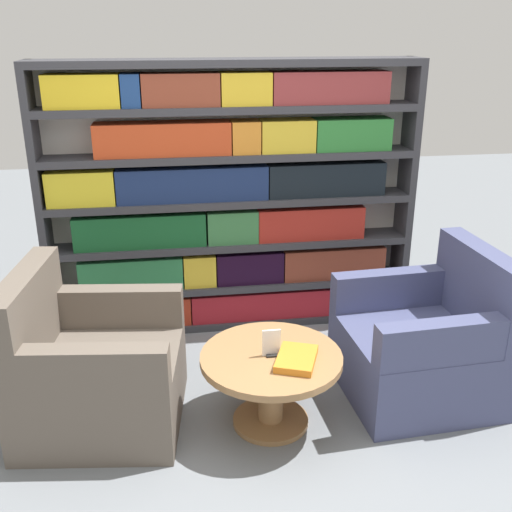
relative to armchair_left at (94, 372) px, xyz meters
The scene contains 7 objects.
ground_plane 1.01m from the armchair_left, 21.61° to the right, with size 14.00×14.00×0.00m, color slate.
bookshelf 1.55m from the armchair_left, 51.31° to the left, with size 2.61×0.30×1.90m.
armchair_left is the anchor object (origin of this frame).
armchair_right 1.93m from the armchair_left, ahead, with size 0.90×0.87×0.90m.
coffee_table 0.98m from the armchair_left, 10.43° to the right, with size 0.78×0.78×0.44m.
table_sign 1.00m from the armchair_left, 10.43° to the right, with size 0.10×0.06×0.15m.
stray_book 1.13m from the armchair_left, 13.93° to the right, with size 0.29×0.33×0.04m.
Camera 1 is at (-0.43, -2.60, 2.11)m, focal length 42.00 mm.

